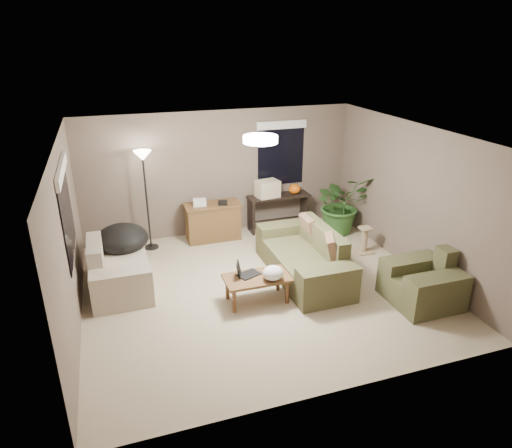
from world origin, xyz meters
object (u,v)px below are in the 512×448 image
object	(u,v)px
loveseat	(118,271)
armchair	(423,284)
papasan_chair	(123,243)
houseplant	(341,210)
floor_lamp	(144,168)
coffee_table	(257,280)
console_table	(278,209)
main_sofa	(305,259)
desk	(213,221)
cat_scratching_post	(364,242)

from	to	relation	value
loveseat	armchair	xyz separation A→B (m)	(4.40, -1.92, 0.00)
papasan_chair	houseplant	distance (m)	4.37
loveseat	floor_lamp	bearing A→B (deg)	64.11
armchair	coffee_table	bearing A→B (deg)	161.44
console_table	papasan_chair	size ratio (longest dim) A/B	1.32
main_sofa	papasan_chair	size ratio (longest dim) A/B	2.23
main_sofa	desk	size ratio (longest dim) A/B	2.00
loveseat	papasan_chair	distance (m)	0.71
main_sofa	console_table	bearing A→B (deg)	81.81
loveseat	console_table	xyz separation A→B (m)	(3.33, 1.46, 0.14)
coffee_table	loveseat	bearing A→B (deg)	150.98
desk	floor_lamp	world-z (taller)	floor_lamp
floor_lamp	coffee_table	bearing A→B (deg)	-61.47
loveseat	armchair	distance (m)	4.80
loveseat	coffee_table	xyz separation A→B (m)	(2.00, -1.11, 0.06)
loveseat	armchair	world-z (taller)	same
desk	main_sofa	bearing A→B (deg)	-59.94
floor_lamp	cat_scratching_post	world-z (taller)	floor_lamp
main_sofa	houseplant	bearing A→B (deg)	45.65
main_sofa	console_table	distance (m)	2.07
cat_scratching_post	console_table	bearing A→B (deg)	125.89
main_sofa	desk	distance (m)	2.27
coffee_table	papasan_chair	distance (m)	2.59
armchair	floor_lamp	distance (m)	5.14
cat_scratching_post	armchair	bearing A→B (deg)	-92.14
houseplant	loveseat	bearing A→B (deg)	-168.65
houseplant	cat_scratching_post	bearing A→B (deg)	-91.07
loveseat	papasan_chair	bearing A→B (deg)	79.26
main_sofa	console_table	world-z (taller)	main_sofa
loveseat	main_sofa	bearing A→B (deg)	-10.83
coffee_table	cat_scratching_post	world-z (taller)	cat_scratching_post
papasan_chair	houseplant	size ratio (longest dim) A/B	0.79
papasan_chair	loveseat	bearing A→B (deg)	-100.74
papasan_chair	houseplant	xyz separation A→B (m)	(4.36, 0.22, 0.02)
floor_lamp	houseplant	world-z (taller)	floor_lamp
console_table	main_sofa	bearing A→B (deg)	-98.19
main_sofa	floor_lamp	size ratio (longest dim) A/B	1.15
desk	cat_scratching_post	distance (m)	2.97
armchair	console_table	size ratio (longest dim) A/B	0.77
desk	cat_scratching_post	xyz separation A→B (m)	(2.56, -1.49, -0.16)
loveseat	cat_scratching_post	size ratio (longest dim) A/B	3.20
main_sofa	armchair	world-z (taller)	same
console_table	papasan_chair	bearing A→B (deg)	-166.34
armchair	console_table	xyz separation A→B (m)	(-1.07, 3.38, 0.14)
houseplant	main_sofa	bearing A→B (deg)	-134.35
papasan_chair	houseplant	bearing A→B (deg)	2.90
houseplant	desk	bearing A→B (deg)	169.52
loveseat	desk	size ratio (longest dim) A/B	1.45
armchair	floor_lamp	size ratio (longest dim) A/B	0.52
papasan_chair	floor_lamp	distance (m)	1.42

